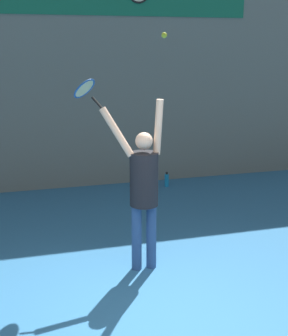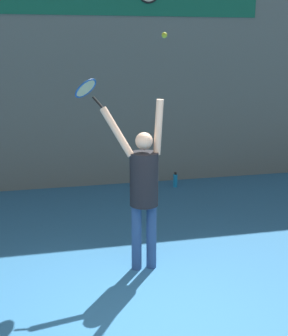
{
  "view_description": "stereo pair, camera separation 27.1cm",
  "coord_description": "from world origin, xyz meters",
  "px_view_note": "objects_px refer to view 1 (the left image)",
  "views": [
    {
      "loc": [
        -1.31,
        -3.92,
        2.83
      ],
      "look_at": [
        0.24,
        1.51,
        1.36
      ],
      "focal_mm": 50.0,
      "sensor_mm": 36.0,
      "label": 1
    },
    {
      "loc": [
        -1.05,
        -3.98,
        2.83
      ],
      "look_at": [
        0.24,
        1.51,
        1.36
      ],
      "focal_mm": 50.0,
      "sensor_mm": 36.0,
      "label": 2
    }
  ],
  "objects_px": {
    "tennis_ball": "(164,35)",
    "tennis_racket": "(85,90)",
    "water_bottle": "(167,180)",
    "tennis_player": "(143,185)"
  },
  "relations": [
    {
      "from": "tennis_racket",
      "to": "water_bottle",
      "type": "relative_size",
      "value": 1.3
    },
    {
      "from": "water_bottle",
      "to": "tennis_racket",
      "type": "bearing_deg",
      "value": -125.04
    },
    {
      "from": "tennis_ball",
      "to": "water_bottle",
      "type": "height_order",
      "value": "tennis_ball"
    },
    {
      "from": "water_bottle",
      "to": "tennis_player",
      "type": "bearing_deg",
      "value": -113.32
    },
    {
      "from": "tennis_racket",
      "to": "tennis_ball",
      "type": "height_order",
      "value": "tennis_ball"
    },
    {
      "from": "tennis_player",
      "to": "water_bottle",
      "type": "xyz_separation_m",
      "value": [
        1.48,
        3.43,
        -1.0
      ]
    },
    {
      "from": "tennis_player",
      "to": "water_bottle",
      "type": "bearing_deg",
      "value": 66.68
    },
    {
      "from": "tennis_ball",
      "to": "tennis_player",
      "type": "bearing_deg",
      "value": 172.1
    },
    {
      "from": "tennis_ball",
      "to": "tennis_racket",
      "type": "bearing_deg",
      "value": 152.89
    },
    {
      "from": "tennis_racket",
      "to": "tennis_ball",
      "type": "distance_m",
      "value": 1.18
    }
  ]
}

